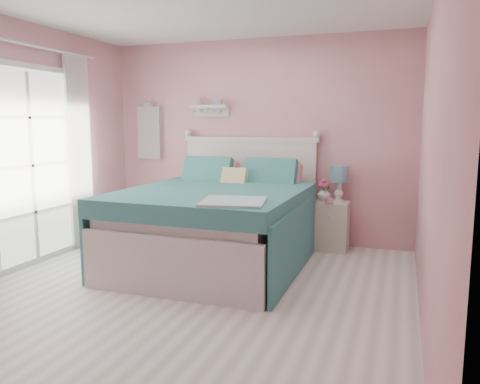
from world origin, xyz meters
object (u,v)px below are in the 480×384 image
Objects in this scene: nightstand at (331,226)px; vase at (324,194)px; bed at (218,224)px; teacup at (329,201)px; table_lamp at (339,176)px.

vase is (-0.11, 0.06, 0.38)m from nightstand.
teacup is at bearing 37.11° from bed.
table_lamp is 0.28m from vase.
table_lamp reaches higher than teacup.
table_lamp reaches higher than vase.
nightstand is 1.35× the size of table_lamp.
nightstand is 0.40m from vase.
bed reaches higher than nightstand.
bed is at bearing -134.58° from vase.
teacup is (-0.08, -0.22, -0.27)m from table_lamp.
table_lamp is (1.17, 1.02, 0.46)m from bed.
vase is (-0.18, -0.01, -0.22)m from table_lamp.
bed is 5.36× the size of table_lamp.
table_lamp reaches higher than nightstand.
table_lamp is at bearing 70.05° from teacup.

